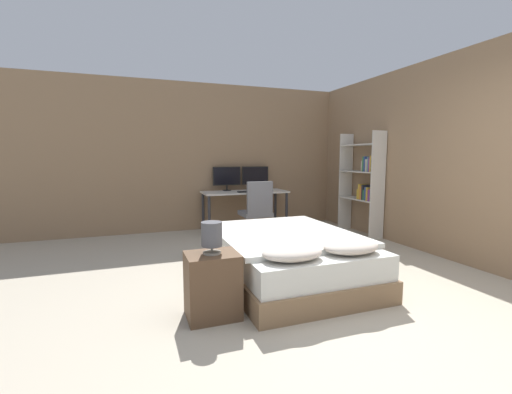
{
  "coord_description": "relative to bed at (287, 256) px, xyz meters",
  "views": [
    {
      "loc": [
        -1.91,
        -1.96,
        1.36
      ],
      "look_at": [
        -0.13,
        2.92,
        0.75
      ],
      "focal_mm": 24.0,
      "sensor_mm": 36.0,
      "label": 1
    }
  ],
  "objects": [
    {
      "name": "bed",
      "position": [
        0.0,
        0.0,
        0.0
      ],
      "size": [
        1.46,
        2.0,
        0.59
      ],
      "color": "#846647",
      "rests_on": "ground_plane"
    },
    {
      "name": "ground_plane",
      "position": [
        0.31,
        -1.4,
        -0.26
      ],
      "size": [
        20.0,
        20.0,
        0.0
      ],
      "primitive_type": "plane",
      "color": "#B2A893"
    },
    {
      "name": "monitor_right",
      "position": [
        0.65,
        2.83,
        0.72
      ],
      "size": [
        0.53,
        0.16,
        0.45
      ],
      "color": "black",
      "rests_on": "desk"
    },
    {
      "name": "desk",
      "position": [
        0.36,
        2.62,
        0.38
      ],
      "size": [
        1.56,
        0.63,
        0.73
      ],
      "color": "beige",
      "rests_on": "ground_plane"
    },
    {
      "name": "computer_mouse",
      "position": [
        0.64,
        2.41,
        0.49
      ],
      "size": [
        0.07,
        0.05,
        0.04
      ],
      "color": "black",
      "rests_on": "desk"
    },
    {
      "name": "office_chair",
      "position": [
        0.31,
        1.86,
        0.13
      ],
      "size": [
        0.52,
        0.52,
        0.97
      ],
      "color": "black",
      "rests_on": "ground_plane"
    },
    {
      "name": "wall_back",
      "position": [
        0.31,
        3.01,
        1.09
      ],
      "size": [
        12.0,
        0.06,
        2.7
      ],
      "color": "#8E7051",
      "rests_on": "ground_plane"
    },
    {
      "name": "keyboard",
      "position": [
        0.36,
        2.41,
        0.48
      ],
      "size": [
        0.38,
        0.13,
        0.02
      ],
      "color": "black",
      "rests_on": "desk"
    },
    {
      "name": "bedside_lamp",
      "position": [
        -0.99,
        -0.61,
        0.45
      ],
      "size": [
        0.17,
        0.17,
        0.27
      ],
      "color": "gray",
      "rests_on": "nightstand"
    },
    {
      "name": "nightstand",
      "position": [
        -0.99,
        -0.61,
        0.02
      ],
      "size": [
        0.44,
        0.36,
        0.56
      ],
      "color": "brown",
      "rests_on": "ground_plane"
    },
    {
      "name": "bookshelf",
      "position": [
        2.17,
        1.51,
        0.71
      ],
      "size": [
        0.28,
        0.91,
        1.78
      ],
      "color": "beige",
      "rests_on": "ground_plane"
    },
    {
      "name": "monitor_left",
      "position": [
        0.08,
        2.83,
        0.72
      ],
      "size": [
        0.53,
        0.16,
        0.45
      ],
      "color": "black",
      "rests_on": "desk"
    },
    {
      "name": "wall_side_right",
      "position": [
        2.36,
        0.1,
        1.09
      ],
      "size": [
        0.06,
        12.0,
        2.7
      ],
      "color": "#8E7051",
      "rests_on": "ground_plane"
    }
  ]
}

